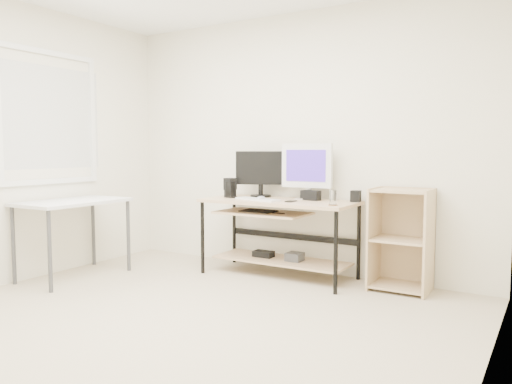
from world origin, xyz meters
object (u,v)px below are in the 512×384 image
object	(u,v)px
shelf_unit	(402,239)
black_monitor	(261,171)
white_imac	(307,167)
audio_controller	(230,190)
side_table	(73,209)
desk	(277,221)

from	to	relation	value
shelf_unit	black_monitor	world-z (taller)	black_monitor
white_imac	shelf_unit	bearing A→B (deg)	-5.05
white_imac	audio_controller	distance (m)	0.80
black_monitor	shelf_unit	bearing A→B (deg)	-23.37
side_table	shelf_unit	xyz separation A→B (m)	(2.83, 1.22, -0.22)
shelf_unit	white_imac	bearing A→B (deg)	178.69
desk	shelf_unit	xyz separation A→B (m)	(1.18, 0.16, -0.09)
side_table	audio_controller	xyz separation A→B (m)	(1.16, 0.99, 0.16)
desk	white_imac	bearing A→B (deg)	38.10
desk	white_imac	distance (m)	0.60
desk	black_monitor	bearing A→B (deg)	148.01
audio_controller	side_table	bearing A→B (deg)	-123.38
black_monitor	audio_controller	size ratio (longest dim) A/B	3.06
black_monitor	white_imac	bearing A→B (deg)	-22.34
side_table	audio_controller	bearing A→B (deg)	40.50
desk	side_table	size ratio (longest dim) A/B	1.50
white_imac	audio_controller	world-z (taller)	white_imac
shelf_unit	black_monitor	bearing A→B (deg)	179.25
white_imac	audio_controller	size ratio (longest dim) A/B	3.38
black_monitor	audio_controller	xyz separation A→B (m)	(-0.21, -0.25, -0.19)
side_table	black_monitor	bearing A→B (deg)	42.21
audio_controller	desk	bearing A→B (deg)	24.12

